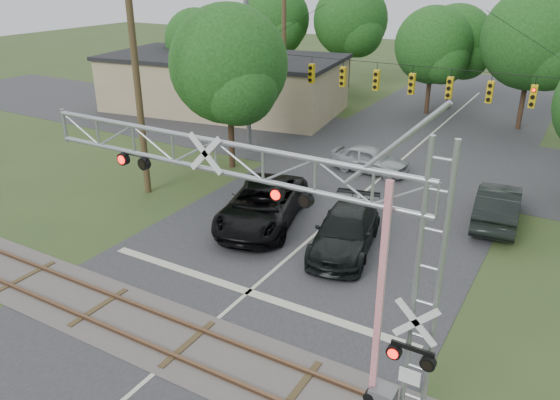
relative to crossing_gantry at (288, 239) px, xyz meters
The scene contains 13 objects.
ground 6.48m from the crossing_gantry, 156.93° to the right, with size 160.00×160.00×0.00m, color #314821.
road_main 10.45m from the crossing_gantry, 114.59° to the left, with size 14.00×90.00×0.02m, color #29282B.
road_cross 23.23m from the crossing_gantry, 99.72° to the left, with size 90.00×12.00×0.02m, color #29282B.
railroad_track 6.26m from the crossing_gantry, behind, with size 90.00×3.20×0.17m.
crossing_gantry is the anchor object (origin of this frame).
traffic_signal_span 18.62m from the crossing_gantry, 99.20° to the left, with size 19.34×0.36×11.50m.
pickup_black 11.91m from the crossing_gantry, 125.55° to the left, with size 3.11×6.74×1.87m, color black.
car_dark 9.93m from the crossing_gantry, 103.86° to the left, with size 2.33×5.74×1.66m, color black.
sedan_silver 19.22m from the crossing_gantry, 104.78° to the left, with size 1.82×4.53×1.54m, color #95989C.
suv_dark 15.56m from the crossing_gantry, 78.97° to the left, with size 1.88×5.38×1.77m, color black.
commercial_building 33.50m from the crossing_gantry, 128.68° to the left, with size 20.21×12.36×4.44m.
utility_poles 20.36m from the crossing_gantry, 94.70° to the left, with size 24.65×25.66×13.26m.
treeline 32.23m from the crossing_gantry, 99.06° to the left, with size 50.65×31.63×9.96m.
Camera 1 is at (9.65, -8.69, 11.11)m, focal length 35.00 mm.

